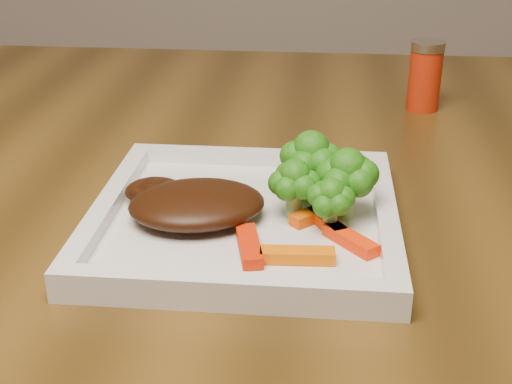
{
  "coord_description": "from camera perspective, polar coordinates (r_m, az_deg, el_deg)",
  "views": [
    {
      "loc": [
        -0.32,
        -0.58,
        1.05
      ],
      "look_at": [
        -0.37,
        -0.01,
        0.79
      ],
      "focal_mm": 50.0,
      "sensor_mm": 36.0,
      "label": 1
    }
  ],
  "objects": [
    {
      "name": "carrot_5",
      "position": [
        0.62,
        5.67,
        -2.43
      ],
      "size": [
        0.04,
        0.05,
        0.01
      ],
      "primitive_type": "cube",
      "rotation": [
        0.0,
        0.0,
        -1.06
      ],
      "color": "#E44103",
      "rests_on": "plate"
    },
    {
      "name": "spice_shaker",
      "position": [
        0.98,
        13.37,
        9.02
      ],
      "size": [
        0.05,
        0.05,
        0.09
      ],
      "primitive_type": "cylinder",
      "rotation": [
        0.0,
        0.0,
        0.2
      ],
      "color": "#B4230A",
      "rests_on": "dining_table"
    },
    {
      "name": "broccoli_1",
      "position": [
        0.63,
        7.27,
        0.62
      ],
      "size": [
        0.07,
        0.07,
        0.06
      ],
      "primitive_type": null,
      "rotation": [
        0.0,
        0.0,
        -0.09
      ],
      "color": "#125C0F",
      "rests_on": "plate"
    },
    {
      "name": "broccoli_0",
      "position": [
        0.66,
        4.39,
        2.14
      ],
      "size": [
        0.07,
        0.07,
        0.07
      ],
      "primitive_type": null,
      "rotation": [
        0.0,
        0.0,
        -0.07
      ],
      "color": "#346D12",
      "rests_on": "plate"
    },
    {
      "name": "carrot_1",
      "position": [
        0.6,
        7.58,
        -3.81
      ],
      "size": [
        0.05,
        0.05,
        0.01
      ],
      "primitive_type": "cube",
      "rotation": [
        0.0,
        0.0,
        -0.86
      ],
      "color": "#F82E04",
      "rests_on": "plate"
    },
    {
      "name": "carrot_0",
      "position": [
        0.57,
        3.34,
        -5.07
      ],
      "size": [
        0.06,
        0.02,
        0.01
      ],
      "primitive_type": "cube",
      "rotation": [
        0.0,
        0.0,
        0.05
      ],
      "color": "orange",
      "rests_on": "plate"
    },
    {
      "name": "carrot_6",
      "position": [
        0.64,
        4.75,
        -1.77
      ],
      "size": [
        0.05,
        0.05,
        0.01
      ],
      "primitive_type": "cube",
      "rotation": [
        0.0,
        0.0,
        0.77
      ],
      "color": "#ED5003",
      "rests_on": "plate"
    },
    {
      "name": "broccoli_2",
      "position": [
        0.61,
        6.0,
        -0.62
      ],
      "size": [
        0.05,
        0.05,
        0.06
      ],
      "primitive_type": null,
      "rotation": [
        0.0,
        0.0,
        -0.19
      ],
      "color": "#356A11",
      "rests_on": "plate"
    },
    {
      "name": "broccoli_3",
      "position": [
        0.63,
        3.1,
        0.52
      ],
      "size": [
        0.07,
        0.07,
        0.06
      ],
      "primitive_type": null,
      "rotation": [
        0.0,
        0.0,
        -0.42
      ],
      "color": "#226C12",
      "rests_on": "plate"
    },
    {
      "name": "plate",
      "position": [
        0.65,
        -0.88,
        -2.45
      ],
      "size": [
        0.27,
        0.27,
        0.01
      ],
      "primitive_type": "cube",
      "color": "white",
      "rests_on": "dining_table"
    },
    {
      "name": "carrot_2",
      "position": [
        0.58,
        -0.55,
        -4.34
      ],
      "size": [
        0.03,
        0.06,
        0.01
      ],
      "primitive_type": "cube",
      "rotation": [
        0.0,
        0.0,
        1.78
      ],
      "color": "red",
      "rests_on": "plate"
    },
    {
      "name": "steak",
      "position": [
        0.63,
        -4.76,
        -0.96
      ],
      "size": [
        0.14,
        0.12,
        0.03
      ],
      "primitive_type": "ellipsoid",
      "rotation": [
        0.0,
        0.0,
        0.26
      ],
      "color": "#341707",
      "rests_on": "plate"
    }
  ]
}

